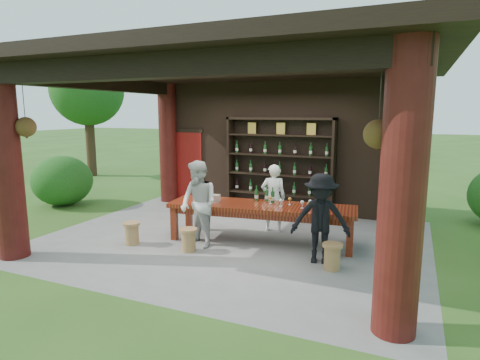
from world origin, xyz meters
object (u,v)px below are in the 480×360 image
at_px(napkin_basket, 213,198).
at_px(host, 273,198).
at_px(stool_near_right, 332,256).
at_px(stool_near_left, 189,239).
at_px(guest_woman, 199,204).
at_px(tasting_table, 261,210).
at_px(guest_man, 321,219).
at_px(wine_shelf, 280,166).
at_px(stool_far_left, 132,233).

bearing_deg(napkin_basket, host, 44.65).
relative_size(stool_near_right, host, 0.30).
relative_size(stool_near_left, guest_woman, 0.26).
xyz_separation_m(stool_near_right, guest_woman, (-2.55, 0.18, 0.59)).
distance_m(tasting_table, napkin_basket, 1.01).
bearing_deg(stool_near_right, host, 133.10).
bearing_deg(guest_man, guest_woman, 170.14).
relative_size(wine_shelf, guest_woman, 1.67).
height_order(wine_shelf, guest_woman, wine_shelf).
distance_m(guest_woman, guest_man, 2.30).
relative_size(stool_near_left, stool_far_left, 0.98).
relative_size(tasting_table, host, 2.57).
height_order(guest_woman, napkin_basket, guest_woman).
distance_m(stool_near_right, stool_far_left, 3.80).
bearing_deg(wine_shelf, napkin_basket, -103.45).
bearing_deg(stool_far_left, stool_near_left, 4.37).
height_order(stool_near_right, guest_woman, guest_woman).
height_order(tasting_table, guest_man, guest_man).
xyz_separation_m(wine_shelf, tasting_table, (0.39, -2.35, -0.57)).
relative_size(stool_far_left, napkin_basket, 1.68).
distance_m(guest_man, napkin_basket, 2.34).
bearing_deg(napkin_basket, stool_far_left, -141.05).
bearing_deg(tasting_table, host, 91.71).
bearing_deg(wine_shelf, stool_near_right, -58.94).
distance_m(wine_shelf, stool_far_left, 4.07).
bearing_deg(stool_near_left, napkin_basket, 87.36).
relative_size(stool_near_right, guest_man, 0.28).
xyz_separation_m(stool_near_right, guest_man, (-0.26, 0.24, 0.53)).
distance_m(tasting_table, guest_woman, 1.24).
bearing_deg(wine_shelf, guest_man, -60.59).
distance_m(tasting_table, host, 0.81).
distance_m(stool_far_left, host, 2.99).
bearing_deg(guest_woman, wine_shelf, 102.78).
xyz_separation_m(host, guest_woman, (-0.97, -1.52, 0.10)).
height_order(stool_near_left, stool_near_right, stool_near_right).
height_order(tasting_table, stool_far_left, tasting_table).
height_order(stool_near_left, napkin_basket, napkin_basket).
height_order(stool_far_left, napkin_basket, napkin_basket).
distance_m(stool_near_left, stool_far_left, 1.21).
bearing_deg(stool_far_left, stool_near_right, 4.01).
height_order(stool_near_right, host, host).
bearing_deg(stool_near_right, stool_far_left, -175.99).
bearing_deg(host, guest_man, 113.02).
relative_size(tasting_table, stool_near_left, 8.66).
relative_size(wine_shelf, guest_man, 1.79).
bearing_deg(stool_far_left, guest_woman, 19.62).
relative_size(wine_shelf, napkin_basket, 10.51).
relative_size(tasting_table, stool_far_left, 8.49).
bearing_deg(guest_woman, napkin_basket, 112.71).
bearing_deg(guest_man, stool_far_left, 176.70).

